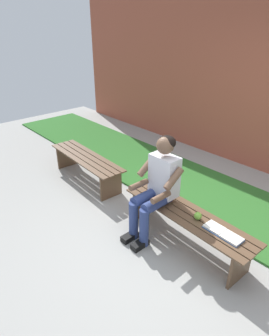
{
  "coord_description": "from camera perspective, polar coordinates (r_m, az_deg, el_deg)",
  "views": [
    {
      "loc": [
        -1.59,
        2.22,
        2.35
      ],
      "look_at": [
        0.71,
        0.15,
        0.77
      ],
      "focal_mm": 30.98,
      "sensor_mm": 36.0,
      "label": 1
    }
  ],
  "objects": [
    {
      "name": "bench_near",
      "position": [
        3.39,
        10.16,
        -10.12
      ],
      "size": [
        1.69,
        0.48,
        0.42
      ],
      "rotation": [
        0.0,
        0.0,
        -0.04
      ],
      "color": "brown",
      "rests_on": "ground"
    },
    {
      "name": "person_seated",
      "position": [
        3.35,
        4.43,
        -3.22
      ],
      "size": [
        0.5,
        0.69,
        1.23
      ],
      "color": "silver",
      "rests_on": "ground"
    },
    {
      "name": "grass_strip",
      "position": [
        4.81,
        8.49,
        -2.4
      ],
      "size": [
        9.0,
        1.44,
        0.03
      ],
      "primitive_type": "cube",
      "color": "#2D6B28",
      "rests_on": "ground"
    },
    {
      "name": "book_open",
      "position": [
        3.13,
        16.99,
        -12.12
      ],
      "size": [
        0.42,
        0.17,
        0.02
      ],
      "rotation": [
        0.0,
        0.0,
        -0.04
      ],
      "color": "white",
      "rests_on": "bench_near"
    },
    {
      "name": "apple",
      "position": [
        3.25,
        12.37,
        -9.18
      ],
      "size": [
        0.09,
        0.09,
        0.09
      ],
      "primitive_type": "sphere",
      "color": "#72B738",
      "rests_on": "bench_near"
    },
    {
      "name": "ground_plane",
      "position": [
        3.73,
        -13.35,
        -13.37
      ],
      "size": [
        10.0,
        7.0,
        0.04
      ],
      "primitive_type": "cube",
      "color": "#9E9E99"
    },
    {
      "name": "bench_far",
      "position": [
        4.71,
        -9.48,
        1.1
      ],
      "size": [
        1.61,
        0.47,
        0.42
      ],
      "rotation": [
        0.0,
        0.0,
        -0.04
      ],
      "color": "brown",
      "rests_on": "ground"
    }
  ]
}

